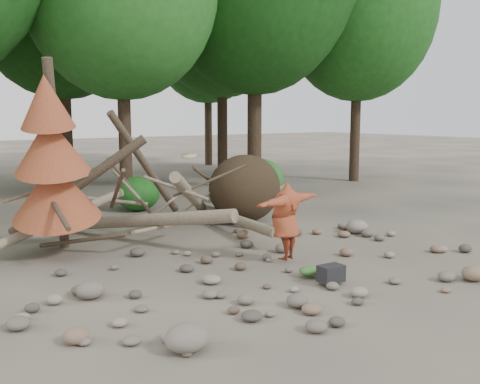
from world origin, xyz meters
TOP-DOWN VIEW (x-y plane):
  - ground at (0.00, 0.00)m, footprint 120.00×120.00m
  - deadfall_pile at (2.02, 4.24)m, footprint 8.55×5.24m
  - dead_conifer at (-3.12, 3.37)m, footprint 2.06×2.16m
  - bush_mid at (0.80, 7.80)m, footprint 1.40×1.40m
  - bush_right at (5.00, 7.00)m, footprint 2.00×2.00m
  - frisbee_thrower at (0.78, 0.25)m, footprint 3.59×0.97m
  - backpack at (0.53, -1.38)m, footprint 0.48×0.33m
  - cloth_green at (0.51, -0.82)m, footprint 0.45×0.38m
  - cloth_orange at (0.72, -1.06)m, footprint 0.33×0.27m
  - boulder_front_left at (-3.05, -2.31)m, footprint 0.62×0.56m
  - boulder_front_right at (2.93, -2.76)m, footprint 0.48×0.43m
  - boulder_mid_right at (4.16, 1.35)m, footprint 0.61×0.55m
  - boulder_mid_left at (-3.39, 0.44)m, footprint 0.50×0.45m

SIDE VIEW (x-z plane):
  - ground at x=0.00m, z-range 0.00..0.00m
  - cloth_orange at x=0.72m, z-range 0.00..0.12m
  - cloth_green at x=0.51m, z-range 0.00..0.17m
  - boulder_front_right at x=2.93m, z-range 0.00..0.29m
  - boulder_mid_left at x=-3.39m, z-range 0.00..0.30m
  - backpack at x=0.53m, z-range 0.00..0.31m
  - boulder_mid_right at x=4.16m, z-range 0.00..0.36m
  - boulder_front_left at x=-3.05m, z-range 0.00..0.37m
  - bush_mid at x=0.80m, z-range 0.00..1.12m
  - bush_right at x=5.00m, z-range 0.00..1.60m
  - frisbee_thrower at x=0.78m, z-range -0.29..2.09m
  - deadfall_pile at x=2.02m, z-range -0.70..2.60m
  - dead_conifer at x=-3.12m, z-range -0.06..4.29m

